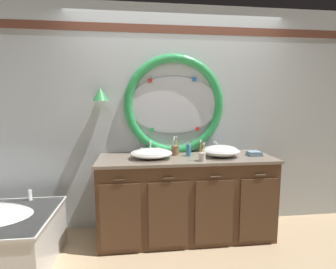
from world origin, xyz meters
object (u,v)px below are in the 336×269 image
sink_basin_left (151,153)px  toothbrush_holder_left (175,150)px  sink_basin_right (221,151)px  soap_dispenser (189,150)px  folded_hand_towel (254,154)px  toothbrush_holder_right (202,156)px

sink_basin_left → toothbrush_holder_left: (0.27, 0.14, 0.01)m
sink_basin_right → soap_dispenser: 0.35m
sink_basin_left → folded_hand_towel: size_ratio=2.93×
sink_basin_left → toothbrush_holder_right: bearing=-19.6°
sink_basin_left → sink_basin_right: (0.76, 0.00, 0.01)m
folded_hand_towel → soap_dispenser: bearing=175.4°
toothbrush_holder_right → toothbrush_holder_left: bearing=125.9°
toothbrush_holder_right → sink_basin_right: bearing=34.9°
sink_basin_right → soap_dispenser: size_ratio=2.58×
sink_basin_left → folded_hand_towel: (1.15, 0.01, -0.03)m
toothbrush_holder_left → sink_basin_right: bearing=-15.8°
folded_hand_towel → toothbrush_holder_right: bearing=-163.8°
toothbrush_holder_left → folded_hand_towel: size_ratio=1.41×
sink_basin_right → soap_dispenser: (-0.35, 0.07, 0.01)m
sink_basin_left → toothbrush_holder_right: (0.51, -0.18, -0.00)m
sink_basin_right → toothbrush_holder_right: toothbrush_holder_right is taller
sink_basin_left → toothbrush_holder_left: size_ratio=2.08×
toothbrush_holder_right → soap_dispenser: bearing=110.1°
toothbrush_holder_left → toothbrush_holder_right: 0.39m
sink_basin_right → toothbrush_holder_right: 0.31m
toothbrush_holder_right → folded_hand_towel: toothbrush_holder_right is taller
toothbrush_holder_left → folded_hand_towel: 0.89m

